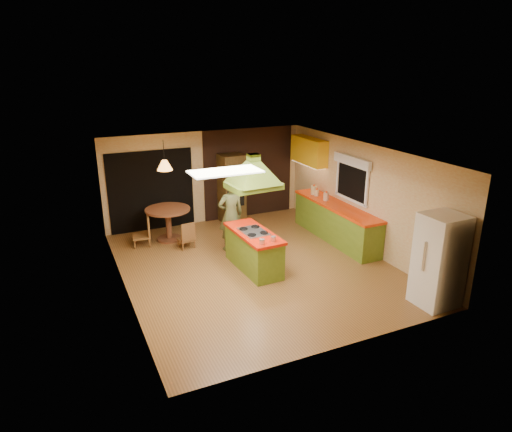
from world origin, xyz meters
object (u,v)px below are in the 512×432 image
kitchen_island (254,250)px  refrigerator (439,260)px  man (231,215)px  wall_oven (232,188)px  dining_table (168,218)px  canister_large (314,190)px

kitchen_island → refrigerator: (2.42, -2.74, 0.44)m
man → refrigerator: (2.47, -3.93, 0.01)m
wall_oven → dining_table: 2.08m
wall_oven → dining_table: bearing=-165.2°
wall_oven → dining_table: size_ratio=1.71×
dining_table → canister_large: bearing=-10.8°
refrigerator → canister_large: bearing=88.0°
man → dining_table: 1.71m
man → wall_oven: 1.99m
kitchen_island → dining_table: kitchen_island is taller
man → refrigerator: 4.64m
kitchen_island → refrigerator: refrigerator is taller
kitchen_island → wall_oven: 3.15m
man → dining_table: size_ratio=1.57×
kitchen_island → man: (-0.05, 1.19, 0.43)m
kitchen_island → refrigerator: bearing=-50.9°
dining_table → man: bearing=-45.0°
kitchen_island → wall_oven: size_ratio=0.91×
refrigerator → canister_large: refrigerator is taller
refrigerator → dining_table: 6.30m
canister_large → dining_table: bearing=169.2°
wall_oven → canister_large: bearing=-40.9°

